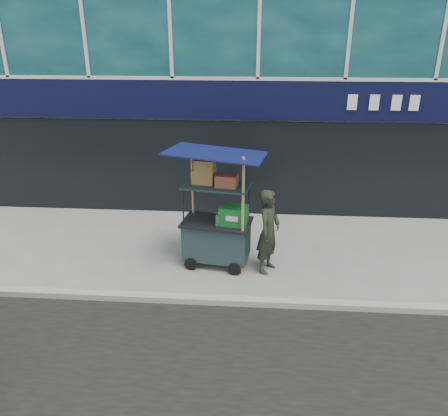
{
  "coord_description": "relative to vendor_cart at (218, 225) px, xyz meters",
  "views": [
    {
      "loc": [
        -0.02,
        -6.64,
        4.47
      ],
      "look_at": [
        -0.59,
        1.2,
        1.24
      ],
      "focal_mm": 35.0,
      "sensor_mm": 36.0,
      "label": 1
    }
  ],
  "objects": [
    {
      "name": "ground",
      "position": [
        0.72,
        -1.22,
        -0.85
      ],
      "size": [
        80.0,
        80.0,
        0.0
      ],
      "primitive_type": "plane",
      "color": "slate",
      "rests_on": "ground"
    },
    {
      "name": "vendor_cart",
      "position": [
        0.0,
        0.0,
        0.0
      ],
      "size": [
        1.96,
        1.53,
        2.43
      ],
      "rotation": [
        0.0,
        0.0,
        -0.15
      ],
      "color": "#1B2E2E",
      "rests_on": "ground"
    },
    {
      "name": "vendor_man",
      "position": [
        1.01,
        -0.2,
        -0.0
      ],
      "size": [
        0.63,
        0.73,
        1.7
      ],
      "primitive_type": "imported",
      "rotation": [
        0.0,
        0.0,
        1.14
      ],
      "color": "black",
      "rests_on": "ground"
    },
    {
      "name": "curb",
      "position": [
        0.72,
        -1.42,
        -0.79
      ],
      "size": [
        80.0,
        0.18,
        0.12
      ],
      "primitive_type": "cube",
      "color": "#97968F",
      "rests_on": "ground"
    }
  ]
}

